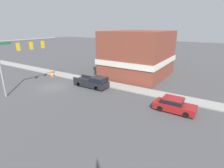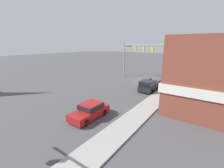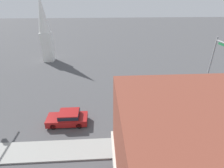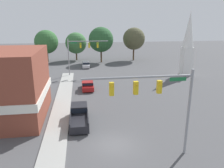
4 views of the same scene
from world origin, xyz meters
TOP-DOWN VIEW (x-y plane):
  - ground_plane at (0.00, 0.00)m, footprint 200.00×200.00m
  - sidewalk_curb at (-5.70, 0.00)m, footprint 2.40×60.00m
  - near_signal_assembly at (2.99, -2.13)m, footprint 9.04×0.49m
  - far_signal_assembly at (-2.53, 28.28)m, footprint 8.45×0.49m
  - car_lead at (-1.84, 17.78)m, footprint 1.92×4.36m
  - car_distant at (-1.57, 36.13)m, footprint 1.80×4.42m
  - pickup_truck_parked at (-3.29, 5.42)m, footprint 2.02×5.56m
  - church_steeple at (19.53, 25.27)m, footprint 2.29×2.29m
  - backdrop_tree_left_far at (-12.00, 44.87)m, footprint 6.45×6.45m
  - backdrop_tree_left_mid at (-3.97, 47.11)m, footprint 6.12×6.12m
  - backdrop_tree_center at (2.95, 42.69)m, footprint 6.82×6.82m
  - backdrop_tree_right_mid at (12.68, 44.50)m, footprint 6.34×6.34m

SIDE VIEW (x-z plane):
  - ground_plane at x=0.00m, z-range 0.00..0.00m
  - sidewalk_curb at x=-5.70m, z-range 0.00..0.14m
  - car_lead at x=-1.84m, z-range 0.03..1.56m
  - car_distant at x=-1.57m, z-range 0.03..1.57m
  - pickup_truck_parked at x=-3.29m, z-range -0.01..1.79m
  - backdrop_tree_left_mid at x=-3.97m, z-range 0.97..9.06m
  - backdrop_tree_left_far at x=-12.00m, z-range 1.22..10.13m
  - near_signal_assembly at x=2.99m, z-range 1.89..9.56m
  - far_signal_assembly at x=-2.53m, z-range 1.88..9.60m
  - backdrop_tree_right_mid at x=12.68m, z-range 1.54..11.00m
  - backdrop_tree_center at x=2.95m, z-range 1.43..11.14m
  - church_steeple at x=19.53m, z-range 0.31..13.62m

